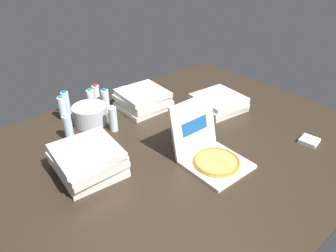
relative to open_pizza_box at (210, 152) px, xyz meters
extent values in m
cube|color=#2D2319|center=(-0.09, 0.30, -0.09)|extent=(3.20, 2.40, 0.02)
cube|color=silver|center=(0.00, -0.07, -0.07)|extent=(0.41, 0.41, 0.02)
cylinder|color=gold|center=(0.00, -0.07, -0.05)|extent=(0.34, 0.34, 0.02)
torus|color=#B1712A|center=(0.00, -0.07, -0.04)|extent=(0.33, 0.33, 0.02)
cube|color=silver|center=(0.00, 0.18, 0.14)|extent=(0.41, 0.11, 0.40)
cube|color=#19519E|center=(0.00, 0.17, 0.14)|extent=(0.24, 0.03, 0.10)
cube|color=silver|center=(0.66, 0.52, -0.06)|extent=(0.45, 0.45, 0.04)
cube|color=silver|center=(0.66, 0.51, -0.02)|extent=(0.46, 0.46, 0.04)
cube|color=#19519E|center=(0.66, 0.51, 0.01)|extent=(0.27, 0.11, 0.00)
cube|color=silver|center=(0.67, 0.52, 0.03)|extent=(0.44, 0.44, 0.04)
cube|color=silver|center=(0.11, 0.99, -0.06)|extent=(0.41, 0.41, 0.04)
cube|color=#19519E|center=(0.11, 0.99, -0.04)|extent=(0.27, 0.07, 0.00)
cube|color=silver|center=(0.13, 0.98, -0.02)|extent=(0.42, 0.42, 0.04)
cube|color=silver|center=(0.12, 1.00, 0.03)|extent=(0.42, 0.42, 0.04)
cube|color=#19519E|center=(0.12, 1.00, 0.05)|extent=(0.27, 0.08, 0.00)
cube|color=silver|center=(0.13, 1.00, 0.07)|extent=(0.43, 0.43, 0.04)
cube|color=silver|center=(-0.73, 0.45, -0.06)|extent=(0.44, 0.44, 0.04)
cube|color=#19519E|center=(-0.73, 0.45, -0.04)|extent=(0.27, 0.09, 0.00)
cube|color=silver|center=(-0.74, 0.45, -0.02)|extent=(0.43, 0.43, 0.04)
cube|color=#19519E|center=(-0.74, 0.45, 0.01)|extent=(0.27, 0.09, 0.00)
cube|color=silver|center=(-0.74, 0.43, 0.03)|extent=(0.41, 0.41, 0.04)
cube|color=silver|center=(-0.75, 0.43, 0.07)|extent=(0.41, 0.41, 0.04)
cube|color=silver|center=(-0.74, 0.44, 0.11)|extent=(0.44, 0.44, 0.04)
cylinder|color=#B7BABF|center=(-0.40, 1.06, 0.00)|extent=(0.30, 0.30, 0.16)
cylinder|color=white|center=(-0.20, 1.29, 0.03)|extent=(0.07, 0.07, 0.22)
cylinder|color=red|center=(-0.20, 1.29, 0.14)|extent=(0.04, 0.04, 0.02)
cylinder|color=silver|center=(-0.66, 0.93, 0.03)|extent=(0.07, 0.07, 0.22)
cylinder|color=white|center=(-0.66, 0.93, 0.14)|extent=(0.04, 0.04, 0.02)
cylinder|color=white|center=(-0.19, 1.15, 0.03)|extent=(0.07, 0.07, 0.22)
cylinder|color=blue|center=(-0.19, 1.15, 0.14)|extent=(0.04, 0.04, 0.02)
cylinder|color=silver|center=(-0.49, 1.35, 0.03)|extent=(0.07, 0.07, 0.22)
cylinder|color=blue|center=(-0.49, 1.35, 0.14)|extent=(0.04, 0.04, 0.02)
cylinder|color=white|center=(-0.29, 1.24, 0.03)|extent=(0.07, 0.07, 0.22)
cylinder|color=#239951|center=(-0.29, 1.24, 0.14)|extent=(0.04, 0.04, 0.02)
cylinder|color=silver|center=(-0.31, 0.82, 0.03)|extent=(0.07, 0.07, 0.22)
cylinder|color=white|center=(-0.31, 0.82, 0.14)|extent=(0.04, 0.04, 0.02)
cylinder|color=white|center=(-0.55, 1.27, 0.03)|extent=(0.07, 0.07, 0.22)
cylinder|color=#239951|center=(-0.55, 1.27, 0.14)|extent=(0.04, 0.04, 0.02)
cube|color=white|center=(0.79, -0.35, -0.06)|extent=(0.15, 0.15, 0.03)
camera|label=1|loc=(-1.42, -1.22, 1.35)|focal=33.78mm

